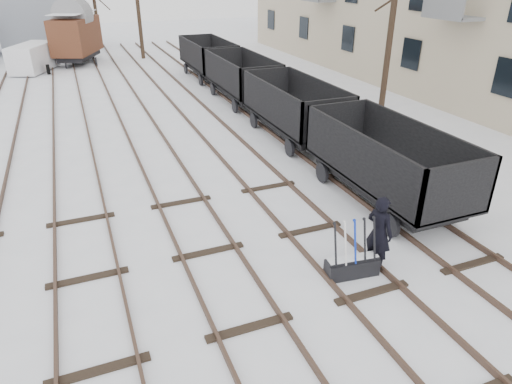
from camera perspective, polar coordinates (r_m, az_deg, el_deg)
ground at (r=9.85m, az=-0.78°, el=-16.70°), size 120.00×120.00×0.00m
tracks at (r=21.61m, az=-14.15°, el=7.66°), size 13.90×52.00×0.16m
shed_right at (r=46.96m, az=-24.96°, el=18.66°), size 7.00×6.00×4.50m
ground_frame at (r=11.33m, az=11.92°, el=-8.96°), size 1.34×0.56×1.49m
worker at (r=11.41m, az=15.14°, el=-4.93°), size 0.67×0.82×1.94m
freight_wagon_a at (r=14.78m, az=15.73°, el=2.26°), size 2.39×5.96×2.44m
freight_wagon_b at (r=19.86m, az=4.73°, el=9.34°), size 2.39×5.96×2.44m
freight_wagon_c at (r=25.55m, az=-1.78°, el=13.27°), size 2.39×5.96×2.44m
freight_wagon_d at (r=31.50m, az=-5.98°, el=15.66°), size 2.39×5.96×2.44m
box_van_wagon at (r=38.44m, az=-21.61°, el=17.85°), size 4.19×5.44×3.70m
panel_van at (r=36.84m, az=-26.10°, el=14.87°), size 3.36×4.63×1.87m
tree_near at (r=23.88m, az=16.51°, el=18.95°), size 0.30×0.30×8.09m
tree_far_left at (r=47.29m, az=-19.36°, el=20.23°), size 0.30×0.30×5.51m
tree_far_right at (r=39.20m, az=-14.62°, el=22.13°), size 0.30×0.30×8.66m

